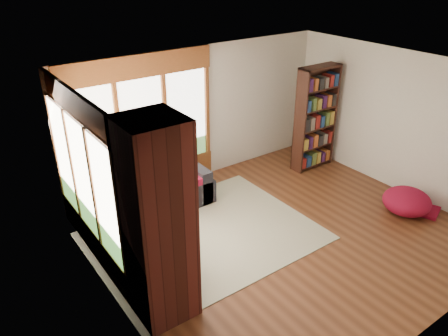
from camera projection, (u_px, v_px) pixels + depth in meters
floor at (284, 233)px, 7.11m from camera, size 5.50×5.50×0.00m
ceiling at (296, 75)px, 5.94m from camera, size 5.50×5.50×0.00m
wall_back at (200, 115)px, 8.34m from camera, size 5.50×0.04×2.60m
wall_left at (117, 220)px, 5.10m from camera, size 0.04×5.00×2.60m
wall_right at (400, 123)px, 7.95m from camera, size 0.04×5.00×2.60m
windows_back at (143, 126)px, 7.68m from camera, size 2.82×0.10×1.90m
windows_left at (83, 177)px, 5.96m from camera, size 0.10×2.62×1.90m
roller_blind at (62, 131)px, 6.40m from camera, size 0.03×0.72×0.90m
brick_chimney at (158, 224)px, 5.03m from camera, size 0.70×0.70×2.60m
sectional_sofa at (128, 209)px, 7.19m from camera, size 2.20×2.20×0.80m
area_rug at (204, 236)px, 7.02m from camera, size 3.48×2.67×0.01m
bookshelf at (316, 118)px, 8.83m from camera, size 0.91×0.30×2.13m
pouf at (407, 201)px, 7.56m from camera, size 0.91×0.91×0.44m
dog_tan at (134, 181)px, 6.96m from camera, size 1.12×0.79×0.57m
dog_brindle at (144, 205)px, 6.45m from camera, size 0.77×0.87×0.43m
throw_pillows at (128, 182)px, 7.08m from camera, size 1.98×1.68×0.45m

